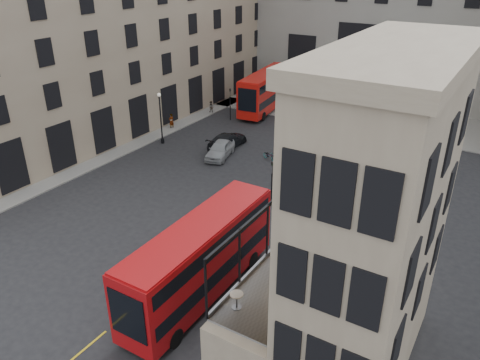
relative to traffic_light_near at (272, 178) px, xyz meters
The scene contains 31 objects.
ground 12.28m from the traffic_light_near, 85.24° to the right, with size 140.00×140.00×0.00m, color black.
host_building_main 17.11m from the traffic_light_near, 47.61° to the right, with size 7.26×11.40×15.10m.
host_frontage 14.15m from the traffic_light_near, 57.99° to the right, with size 3.00×11.00×4.50m, color tan.
cafe_floor 14.31m from the traffic_light_near, 57.99° to the right, with size 3.00×10.00×0.10m, color slate.
building_left 28.61m from the traffic_light_near, 162.87° to the left, with size 14.60×50.60×22.00m.
gateway 36.87m from the traffic_light_near, 96.34° to the left, with size 35.00×10.60×18.00m.
pavement_far 26.58m from the traffic_light_near, 100.89° to the left, with size 40.00×12.00×0.12m, color slate.
pavement_left 21.13m from the traffic_light_near, behind, with size 8.00×48.00×0.12m, color slate.
traffic_light_near is the anchor object (origin of this frame).
traffic_light_far 21.26m from the traffic_light_near, 131.19° to the left, with size 0.16×0.20×3.80m.
street_lamp_a 17.09m from the traffic_light_near, 159.44° to the left, with size 0.36×0.36×5.33m.
street_lamp_b 22.56m from the traffic_light_near, 102.80° to the left, with size 0.36×0.36×5.33m.
bus_near 11.44m from the traffic_light_near, 82.46° to the right, with size 2.77×11.64×4.64m.
bus_far 25.02m from the traffic_light_near, 119.45° to the left, with size 4.15×12.26×4.80m.
car_a 10.85m from the traffic_light_near, 145.44° to the left, with size 1.87×4.64×1.58m, color #929699.
car_b 8.95m from the traffic_light_near, 103.12° to the left, with size 1.47×4.22×1.39m, color #AC0A1E.
car_c 12.94m from the traffic_light_near, 138.38° to the left, with size 2.11×5.19×1.51m, color black.
bicycle 9.32m from the traffic_light_near, 119.00° to the left, with size 0.58×1.66×0.87m, color gray.
cyclist 3.98m from the traffic_light_near, 132.02° to the right, with size 0.71×0.47×1.95m, color #C0FF1A.
pedestrian_a 24.20m from the traffic_light_near, 135.76° to the left, with size 0.75×0.59×1.55m, color gray.
pedestrian_b 26.63m from the traffic_light_near, 115.87° to the left, with size 1.21×0.70×1.87m, color gray.
pedestrian_c 28.10m from the traffic_light_near, 93.61° to the left, with size 0.93×0.39×1.59m, color gray.
pedestrian_d 23.28m from the traffic_light_near, 75.51° to the left, with size 0.85×0.55×1.74m, color gray.
pedestrian_e 20.64m from the traffic_light_near, 151.02° to the left, with size 0.64×0.42×1.76m, color gray.
cafe_table_near 17.36m from the traffic_light_near, 67.15° to the right, with size 0.57×0.57×0.71m.
cafe_table_mid 13.43m from the traffic_light_near, 58.42° to the right, with size 0.56×0.56×0.70m.
cafe_table_far 11.96m from the traffic_light_near, 55.50° to the right, with size 0.58×0.58×0.72m.
cafe_chair_a 18.02m from the traffic_light_near, 61.38° to the right, with size 0.41×0.41×0.75m.
cafe_chair_b 14.57m from the traffic_light_near, 55.58° to the right, with size 0.54×0.54×0.96m.
cafe_chair_c 13.87m from the traffic_light_near, 52.07° to the right, with size 0.48×0.48×0.82m.
cafe_chair_d 12.10m from the traffic_light_near, 47.02° to the right, with size 0.51×0.51×0.96m.
Camera 1 is at (13.68, -16.64, 17.84)m, focal length 35.00 mm.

